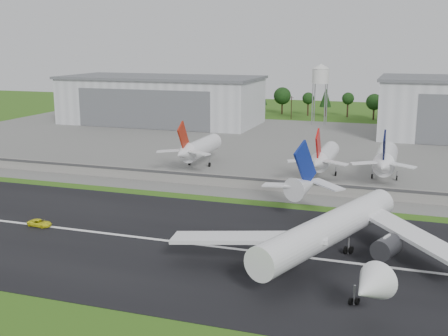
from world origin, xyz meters
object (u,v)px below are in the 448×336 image
(parked_jet_red_a, at_px, (198,148))
(parked_jet_red_b, at_px, (324,157))
(main_airliner, at_px, (330,236))
(parked_jet_navy, at_px, (385,160))
(ground_vehicle, at_px, (40,223))

(parked_jet_red_a, relative_size, parked_jet_red_b, 1.00)
(main_airliner, distance_m, parked_jet_navy, 67.30)
(ground_vehicle, height_order, parked_jet_red_b, parked_jet_red_b)
(main_airliner, height_order, ground_vehicle, main_airliner)
(parked_jet_navy, bearing_deg, parked_jet_red_a, -179.97)
(ground_vehicle, relative_size, parked_jet_navy, 0.17)
(ground_vehicle, distance_m, parked_jet_red_a, 68.14)
(ground_vehicle, distance_m, parked_jet_navy, 96.46)
(parked_jet_red_a, height_order, parked_jet_navy, parked_jet_navy)
(parked_jet_red_b, bearing_deg, ground_vehicle, -127.54)
(main_airliner, bearing_deg, ground_vehicle, 20.79)
(parked_jet_navy, bearing_deg, main_airliner, -95.35)
(parked_jet_red_b, bearing_deg, parked_jet_red_a, 179.94)
(parked_jet_red_a, bearing_deg, main_airliner, -52.27)
(parked_jet_red_a, bearing_deg, parked_jet_red_b, -0.06)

